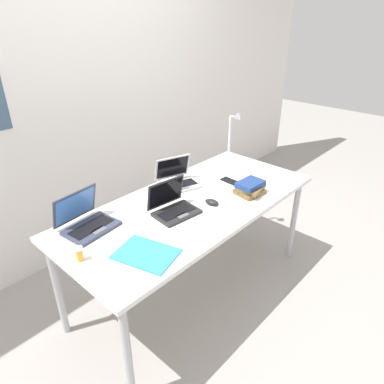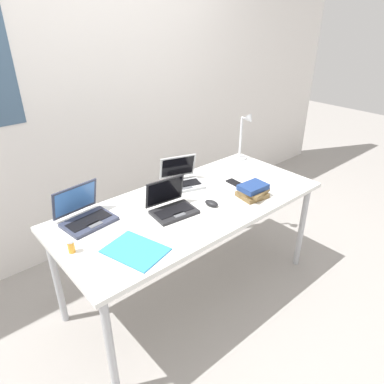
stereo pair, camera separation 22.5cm
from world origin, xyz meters
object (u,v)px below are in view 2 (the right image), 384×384
object	(u,v)px
laptop_mid_desk	(171,205)
paper_folder_mid_desk	(135,250)
cell_phone	(235,183)
book_stack	(253,191)
laptop_far_corner	(85,215)
desk_lamp	(244,137)
laptop_by_keyboard	(182,179)
pill_bottle	(71,246)
computer_mouse	(212,203)

from	to	relation	value
laptop_mid_desk	paper_folder_mid_desk	bearing A→B (deg)	-153.53
cell_phone	book_stack	size ratio (longest dim) A/B	0.65
laptop_far_corner	paper_folder_mid_desk	bearing A→B (deg)	-81.67
desk_lamp	laptop_mid_desk	bearing A→B (deg)	-164.27
desk_lamp	book_stack	xyz separation A→B (m)	(-0.44, -0.48, -0.15)
laptop_by_keyboard	book_stack	size ratio (longest dim) A/B	1.59
cell_phone	paper_folder_mid_desk	world-z (taller)	cell_phone
desk_lamp	cell_phone	xyz separation A→B (m)	(-0.38, -0.27, -0.19)
desk_lamp	cell_phone	size ratio (longest dim) A/B	2.94
cell_phone	laptop_by_keyboard	bearing A→B (deg)	145.31
pill_bottle	paper_folder_mid_desk	distance (m)	0.33
laptop_mid_desk	book_stack	xyz separation A→B (m)	(0.53, -0.21, 0.00)
book_stack	desk_lamp	bearing A→B (deg)	47.84
desk_lamp	laptop_far_corner	xyz separation A→B (m)	(-1.43, -0.02, -0.15)
laptop_mid_desk	cell_phone	world-z (taller)	laptop_mid_desk
laptop_far_corner	cell_phone	size ratio (longest dim) A/B	2.34
laptop_by_keyboard	cell_phone	size ratio (longest dim) A/B	2.43
desk_lamp	laptop_far_corner	bearing A→B (deg)	-179.00
laptop_far_corner	cell_phone	distance (m)	1.08
laptop_far_corner	desk_lamp	bearing A→B (deg)	1.00
pill_bottle	book_stack	size ratio (longest dim) A/B	0.38
laptop_far_corner	laptop_by_keyboard	world-z (taller)	laptop_far_corner
cell_phone	paper_folder_mid_desk	bearing A→B (deg)	-164.40
laptop_far_corner	book_stack	world-z (taller)	laptop_far_corner
desk_lamp	paper_folder_mid_desk	xyz separation A→B (m)	(-1.36, -0.47, -0.19)
laptop_by_keyboard	computer_mouse	size ratio (longest dim) A/B	3.44
cell_phone	laptop_mid_desk	bearing A→B (deg)	-175.42
desk_lamp	cell_phone	world-z (taller)	desk_lamp
laptop_mid_desk	pill_bottle	distance (m)	0.65
book_stack	laptop_mid_desk	bearing A→B (deg)	158.58
laptop_far_corner	laptop_by_keyboard	xyz separation A→B (m)	(0.75, -0.00, -0.00)
laptop_by_keyboard	paper_folder_mid_desk	distance (m)	0.81
desk_lamp	book_stack	size ratio (longest dim) A/B	1.93
pill_bottle	cell_phone	bearing A→B (deg)	-0.37
computer_mouse	book_stack	world-z (taller)	book_stack
pill_bottle	desk_lamp	bearing A→B (deg)	9.11
laptop_far_corner	book_stack	bearing A→B (deg)	-24.76
desk_lamp	pill_bottle	distance (m)	1.64
laptop_far_corner	paper_folder_mid_desk	distance (m)	0.45
desk_lamp	book_stack	bearing A→B (deg)	-132.16
laptop_by_keyboard	book_stack	world-z (taller)	laptop_by_keyboard
book_stack	paper_folder_mid_desk	size ratio (longest dim) A/B	0.67
laptop_by_keyboard	computer_mouse	bearing A→B (deg)	-97.76
computer_mouse	book_stack	bearing A→B (deg)	-28.14
cell_phone	paper_folder_mid_desk	distance (m)	1.00
laptop_mid_desk	paper_folder_mid_desk	size ratio (longest dim) A/B	0.93
pill_bottle	book_stack	bearing A→B (deg)	-10.67
cell_phone	desk_lamp	bearing A→B (deg)	39.27
desk_lamp	laptop_by_keyboard	bearing A→B (deg)	-177.84
laptop_far_corner	cell_phone	world-z (taller)	laptop_far_corner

